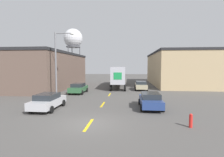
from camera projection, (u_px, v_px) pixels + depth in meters
name	position (u px, v px, depth m)	size (l,w,h in m)	color
ground_plane	(90.00, 124.00, 12.09)	(160.00, 160.00, 0.00)	#4C4947
road_centerline	(103.00, 104.00, 18.19)	(0.20, 15.34, 0.01)	gold
warehouse_left	(45.00, 70.00, 33.00)	(10.86, 20.20, 6.52)	brown
warehouse_right	(184.00, 69.00, 37.87)	(13.50, 21.08, 6.98)	tan
semi_truck	(118.00, 75.00, 33.79)	(3.15, 13.62, 3.85)	black
parked_car_left_far	(78.00, 88.00, 25.87)	(2.08, 4.40, 1.47)	#2D5B38
parked_car_left_near	(48.00, 101.00, 16.14)	(2.08, 4.40, 1.47)	#B2B2B7
parked_car_right_far	(141.00, 85.00, 29.59)	(2.08, 4.40, 1.47)	tan
parked_car_right_near	(150.00, 100.00, 16.55)	(2.08, 4.40, 1.47)	navy
water_tower	(73.00, 39.00, 58.69)	(6.31, 6.31, 16.59)	#47474C
street_lamp	(58.00, 60.00, 21.95)	(2.56, 0.32, 8.22)	slate
fire_hydrant	(191.00, 121.00, 11.29)	(0.22, 0.22, 0.92)	red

